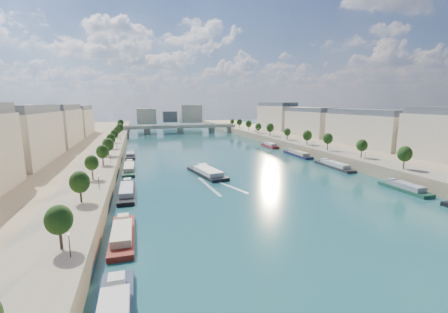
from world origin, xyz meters
TOP-DOWN VIEW (x-y plane):
  - ground at (0.00, 100.00)m, footprint 700.00×700.00m
  - quay_left at (-72.00, 100.00)m, footprint 44.00×520.00m
  - quay_right at (72.00, 100.00)m, footprint 44.00×520.00m
  - pave_left at (-57.00, 100.00)m, footprint 14.00×520.00m
  - pave_right at (57.00, 100.00)m, footprint 14.00×520.00m
  - trees_left at (-55.00, 102.00)m, footprint 4.80×268.80m
  - trees_right at (55.00, 110.00)m, footprint 4.80×268.80m
  - lamps_left at (-52.50, 90.00)m, footprint 0.36×200.36m
  - lamps_right at (52.50, 105.00)m, footprint 0.36×200.36m
  - buildings_left at (-85.00, 112.00)m, footprint 16.00×226.00m
  - buildings_right at (85.00, 112.00)m, footprint 16.00×226.00m
  - skyline at (3.19, 319.52)m, footprint 79.00×42.00m
  - bridge at (0.00, 238.17)m, footprint 112.00×12.00m
  - tour_barge at (-14.22, 58.69)m, footprint 12.60×27.44m
  - wake at (-14.22, 42.06)m, footprint 12.62×26.02m
  - moored_barges_left at (-45.50, 43.92)m, footprint 5.00×153.19m
  - moored_barges_right at (45.50, 54.40)m, footprint 5.00×158.01m

SIDE VIEW (x-z plane):
  - ground at x=0.00m, z-range 0.00..0.00m
  - wake at x=-14.22m, z-range 0.00..0.04m
  - moored_barges_right at x=45.50m, z-range -0.96..2.64m
  - moored_barges_left at x=-45.50m, z-range -0.96..2.64m
  - tour_barge at x=-14.22m, z-range -0.87..2.82m
  - quay_left at x=-72.00m, z-range 0.00..5.00m
  - quay_right at x=72.00m, z-range 0.00..5.00m
  - pave_left at x=-57.00m, z-range 5.00..5.10m
  - pave_right at x=57.00m, z-range 5.00..5.10m
  - bridge at x=0.00m, z-range 1.01..9.16m
  - lamps_left at x=-52.50m, z-range 5.64..9.92m
  - lamps_right at x=52.50m, z-range 5.64..9.92m
  - trees_left at x=-55.00m, z-range 6.35..14.61m
  - trees_right at x=55.00m, z-range 6.35..14.61m
  - skyline at x=3.19m, z-range 3.66..25.66m
  - buildings_left at x=-85.00m, z-range 4.85..28.05m
  - buildings_right at x=85.00m, z-range 4.85..28.05m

